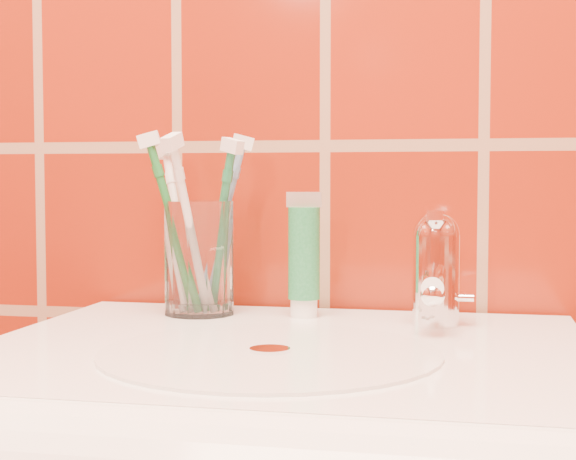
# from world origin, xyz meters

# --- Properties ---
(glass_tumbler) EXTENTS (0.09, 0.09, 0.13)m
(glass_tumbler) POSITION_xyz_m (-0.13, 1.12, 0.91)
(glass_tumbler) COLOR white
(glass_tumbler) RESTS_ON pedestal_sink
(toothpaste_tube) EXTENTS (0.04, 0.04, 0.14)m
(toothpaste_tube) POSITION_xyz_m (-0.01, 1.12, 0.91)
(toothpaste_tube) COLOR white
(toothpaste_tube) RESTS_ON pedestal_sink
(faucet) EXTENTS (0.05, 0.11, 0.12)m
(faucet) POSITION_xyz_m (0.14, 1.09, 0.91)
(faucet) COLOR white
(faucet) RESTS_ON pedestal_sink
(toothbrush_0) EXTENTS (0.14, 0.13, 0.21)m
(toothbrush_0) POSITION_xyz_m (-0.16, 1.13, 0.95)
(toothbrush_0) COLOR white
(toothbrush_0) RESTS_ON glass_tumbler
(toothbrush_1) EXTENTS (0.11, 0.10, 0.21)m
(toothbrush_1) POSITION_xyz_m (-0.15, 1.10, 0.95)
(toothbrush_1) COLOR #1E702F
(toothbrush_1) RESTS_ON glass_tumbler
(toothbrush_2) EXTENTS (0.11, 0.09, 0.21)m
(toothbrush_2) POSITION_xyz_m (-0.11, 1.13, 0.95)
(toothbrush_2) COLOR #6891BA
(toothbrush_2) RESTS_ON glass_tumbler
(toothbrush_3) EXTENTS (0.11, 0.09, 0.21)m
(toothbrush_3) POSITION_xyz_m (-0.11, 1.12, 0.95)
(toothbrush_3) COLOR #1E7044
(toothbrush_3) RESTS_ON glass_tumbler
(toothbrush_4) EXTENTS (0.08, 0.15, 0.22)m
(toothbrush_4) POSITION_xyz_m (-0.13, 1.08, 0.95)
(toothbrush_4) COLOR silver
(toothbrush_4) RESTS_ON glass_tumbler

